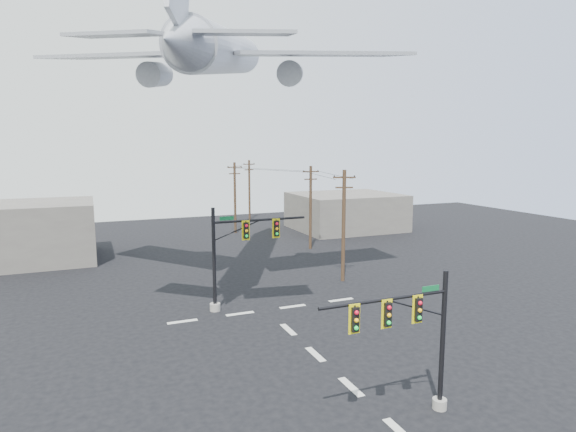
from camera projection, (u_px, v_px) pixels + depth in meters
name	position (u px, v px, depth m)	size (l,w,h in m)	color
ground	(351.00, 387.00, 23.36)	(120.00, 120.00, 0.00)	black
lane_markings	(306.00, 345.00, 28.24)	(14.00, 21.20, 0.01)	beige
signal_mast_near	(415.00, 338.00, 20.29)	(6.36, 0.70, 6.33)	gray
signal_mast_far	(235.00, 254.00, 34.18)	(7.29, 0.81, 7.40)	gray
utility_pole_a	(344.00, 224.00, 41.15)	(1.86, 0.76, 9.64)	#43301D
utility_pole_b	(311.00, 206.00, 54.28)	(1.91, 0.32, 9.44)	#43301D
utility_pole_c	(235.00, 196.00, 64.44)	(1.94, 0.43, 9.52)	#43301D
utility_pole_d	(249.00, 189.00, 76.04)	(1.96, 0.45, 9.49)	#43301D
power_lines	(275.00, 170.00, 58.09)	(7.16, 36.73, 0.10)	black
airliner	(222.00, 52.00, 38.40)	(27.62, 30.26, 8.45)	#A6AAB2
building_right	(346.00, 211.00, 67.91)	(14.00, 12.00, 5.00)	#68635B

